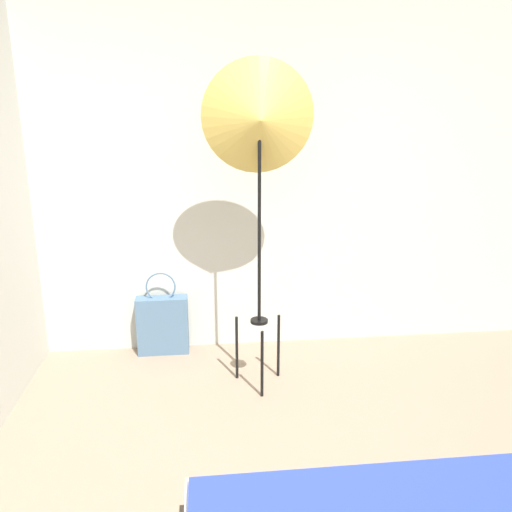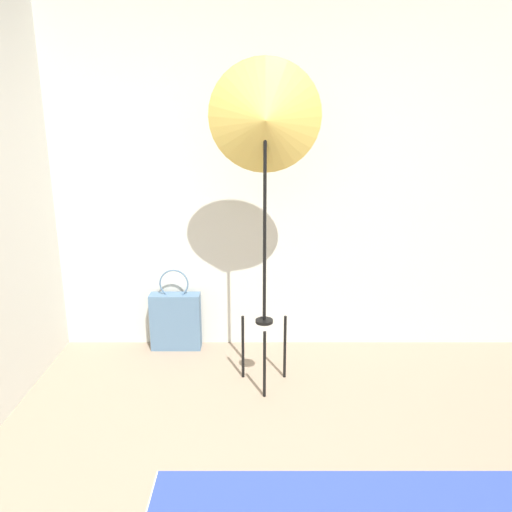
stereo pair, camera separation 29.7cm
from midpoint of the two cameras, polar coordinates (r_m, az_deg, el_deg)
name	(u,v)px [view 1 (the left image)]	position (r m, az deg, el deg)	size (l,w,h in m)	color
wall_back	(258,181)	(3.76, -2.03, 8.51)	(8.00, 0.05, 2.60)	beige
photo_umbrella	(260,122)	(3.06, -2.47, 15.09)	(0.70, 0.31, 2.11)	black
tote_bag	(163,324)	(3.94, -12.77, -7.66)	(0.39, 0.13, 0.65)	slate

